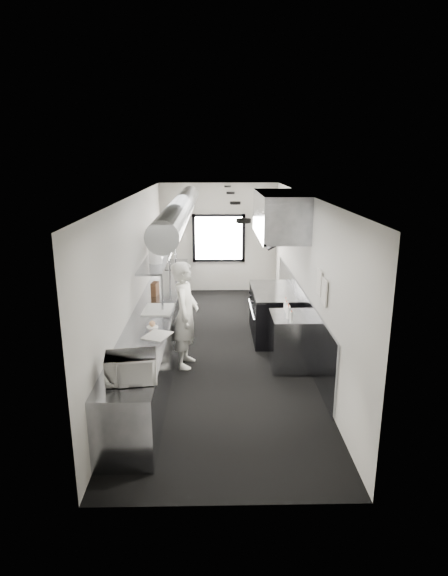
{
  "coord_description": "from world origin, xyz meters",
  "views": [
    {
      "loc": [
        -0.11,
        -7.99,
        3.43
      ],
      "look_at": [
        0.05,
        -0.2,
        1.24
      ],
      "focal_mm": 29.22,
      "sensor_mm": 36.0,
      "label": 1
    }
  ],
  "objects_px": {
    "plate_stack_a": "(155,255)",
    "plate_stack_b": "(158,249)",
    "bottle_station": "(290,341)",
    "squeeze_bottle_b": "(288,313)",
    "microwave": "(131,368)",
    "small_plate": "(152,327)",
    "cutting_board": "(158,309)",
    "far_work_table": "(173,282)",
    "pass_shelf": "(159,257)",
    "plate_stack_d": "(163,240)",
    "squeeze_bottle_d": "(287,307)",
    "plate_stack_c": "(160,244)",
    "squeeze_bottle_a": "(291,317)",
    "squeeze_bottle_e": "(286,304)",
    "exhaust_hood": "(279,215)",
    "prep_counter": "(154,338)",
    "squeeze_bottle_c": "(288,310)",
    "range": "(273,313)",
    "knife_block": "(155,289)",
    "deli_tub_b": "(127,353)",
    "deli_tub_a": "(123,363)",
    "line_cook": "(185,315)"
  },
  "relations": [
    {
      "from": "plate_stack_c",
      "to": "far_work_table",
      "type": "bearing_deg",
      "value": 88.74
    },
    {
      "from": "bottle_station",
      "to": "squeeze_bottle_b",
      "type": "xyz_separation_m",
      "value": [
        -0.07,
        -0.14,
        0.55
      ]
    },
    {
      "from": "squeeze_bottle_c",
      "to": "plate_stack_b",
      "type": "bearing_deg",
      "value": 146.08
    },
    {
      "from": "knife_block",
      "to": "squeeze_bottle_a",
      "type": "bearing_deg",
      "value": -23.02
    },
    {
      "from": "plate_stack_b",
      "to": "squeeze_bottle_d",
      "type": "relative_size",
      "value": 1.83
    },
    {
      "from": "bottle_station",
      "to": "small_plate",
      "type": "distance_m",
      "value": 2.33
    },
    {
      "from": "line_cook",
      "to": "plate_stack_a",
      "type": "height_order",
      "value": "plate_stack_a"
    },
    {
      "from": "exhaust_hood",
      "to": "plate_stack_c",
      "type": "relative_size",
      "value": 6.01
    },
    {
      "from": "microwave",
      "to": "cutting_board",
      "type": "bearing_deg",
      "value": 81.16
    },
    {
      "from": "plate_stack_a",
      "to": "plate_stack_b",
      "type": "xyz_separation_m",
      "value": [
        -0.01,
        0.52,
        0.02
      ]
    },
    {
      "from": "squeeze_bottle_a",
      "to": "plate_stack_b",
      "type": "bearing_deg",
      "value": 140.67
    },
    {
      "from": "small_plate",
      "to": "pass_shelf",
      "type": "bearing_deg",
      "value": 93.09
    },
    {
      "from": "knife_block",
      "to": "range",
      "type": "bearing_deg",
      "value": 15.02
    },
    {
      "from": "far_work_table",
      "to": "squeeze_bottle_d",
      "type": "distance_m",
      "value": 4.38
    },
    {
      "from": "bottle_station",
      "to": "microwave",
      "type": "bearing_deg",
      "value": -134.53
    },
    {
      "from": "squeeze_bottle_a",
      "to": "microwave",
      "type": "bearing_deg",
      "value": -138.41
    },
    {
      "from": "exhaust_hood",
      "to": "small_plate",
      "type": "relative_size",
      "value": 12.02
    },
    {
      "from": "deli_tub_a",
      "to": "plate_stack_c",
      "type": "height_order",
      "value": "plate_stack_c"
    },
    {
      "from": "prep_counter",
      "to": "plate_stack_d",
      "type": "height_order",
      "value": "plate_stack_d"
    },
    {
      "from": "exhaust_hood",
      "to": "range",
      "type": "distance_m",
      "value": 1.92
    },
    {
      "from": "squeeze_bottle_c",
      "to": "prep_counter",
      "type": "bearing_deg",
      "value": 174.92
    },
    {
      "from": "squeeze_bottle_a",
      "to": "squeeze_bottle_e",
      "type": "distance_m",
      "value": 0.66
    },
    {
      "from": "microwave",
      "to": "plate_stack_c",
      "type": "relative_size",
      "value": 1.48
    },
    {
      "from": "line_cook",
      "to": "squeeze_bottle_c",
      "type": "height_order",
      "value": "line_cook"
    },
    {
      "from": "far_work_table",
      "to": "plate_stack_b",
      "type": "distance_m",
      "value": 2.69
    },
    {
      "from": "knife_block",
      "to": "squeeze_bottle_a",
      "type": "xyz_separation_m",
      "value": [
        2.34,
        -1.57,
        -0.04
      ]
    },
    {
      "from": "bottle_station",
      "to": "line_cook",
      "type": "xyz_separation_m",
      "value": [
        -1.75,
        0.08,
        0.45
      ]
    },
    {
      "from": "pass_shelf",
      "to": "squeeze_bottle_e",
      "type": "bearing_deg",
      "value": -30.98
    },
    {
      "from": "plate_stack_b",
      "to": "squeeze_bottle_a",
      "type": "bearing_deg",
      "value": -39.33
    },
    {
      "from": "deli_tub_a",
      "to": "microwave",
      "type": "bearing_deg",
      "value": -65.37
    },
    {
      "from": "pass_shelf",
      "to": "plate_stack_c",
      "type": "height_order",
      "value": "plate_stack_c"
    },
    {
      "from": "microwave",
      "to": "plate_stack_b",
      "type": "relative_size",
      "value": 1.67
    },
    {
      "from": "deli_tub_b",
      "to": "prep_counter",
      "type": "bearing_deg",
      "value": 86.11
    },
    {
      "from": "prep_counter",
      "to": "squeeze_bottle_b",
      "type": "relative_size",
      "value": 30.61
    },
    {
      "from": "prep_counter",
      "to": "microwave",
      "type": "height_order",
      "value": "microwave"
    },
    {
      "from": "far_work_table",
      "to": "squeeze_bottle_b",
      "type": "bearing_deg",
      "value": -61.11
    },
    {
      "from": "exhaust_hood",
      "to": "deli_tub_a",
      "type": "height_order",
      "value": "exhaust_hood"
    },
    {
      "from": "small_plate",
      "to": "plate_stack_d",
      "type": "height_order",
      "value": "plate_stack_d"
    },
    {
      "from": "plate_stack_b",
      "to": "squeeze_bottle_b",
      "type": "height_order",
      "value": "plate_stack_b"
    },
    {
      "from": "squeeze_bottle_a",
      "to": "plate_stack_d",
      "type": "bearing_deg",
      "value": 129.2
    },
    {
      "from": "plate_stack_a",
      "to": "squeeze_bottle_c",
      "type": "distance_m",
      "value": 2.6
    },
    {
      "from": "plate_stack_d",
      "to": "squeeze_bottle_b",
      "type": "bearing_deg",
      "value": -49.0
    },
    {
      "from": "far_work_table",
      "to": "pass_shelf",
      "type": "bearing_deg",
      "value": -91.07
    },
    {
      "from": "plate_stack_b",
      "to": "squeeze_bottle_c",
      "type": "xyz_separation_m",
      "value": [
        2.28,
        -1.54,
        -0.74
      ]
    },
    {
      "from": "squeeze_bottle_b",
      "to": "squeeze_bottle_d",
      "type": "xyz_separation_m",
      "value": [
        0.02,
        0.32,
        -0.01
      ]
    },
    {
      "from": "plate_stack_a",
      "to": "squeeze_bottle_b",
      "type": "distance_m",
      "value": 2.63
    },
    {
      "from": "pass_shelf",
      "to": "line_cook",
      "type": "relative_size",
      "value": 1.67
    },
    {
      "from": "far_work_table",
      "to": "line_cook",
      "type": "height_order",
      "value": "line_cook"
    },
    {
      "from": "cutting_board",
      "to": "plate_stack_b",
      "type": "bearing_deg",
      "value": 94.96
    },
    {
      "from": "squeeze_bottle_e",
      "to": "far_work_table",
      "type": "bearing_deg",
      "value": 122.2
    }
  ]
}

